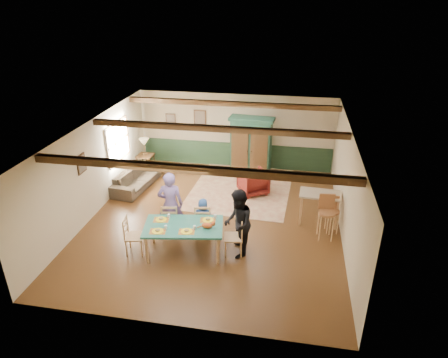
% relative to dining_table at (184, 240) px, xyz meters
% --- Properties ---
extents(floor, '(8.00, 8.00, 0.00)m').
position_rel_dining_table_xyz_m(floor, '(0.41, 1.65, -0.39)').
color(floor, '#472914').
rests_on(floor, ground).
extents(wall_back, '(7.00, 0.02, 2.70)m').
position_rel_dining_table_xyz_m(wall_back, '(0.41, 5.65, 0.96)').
color(wall_back, beige).
rests_on(wall_back, floor).
extents(wall_left, '(0.02, 8.00, 2.70)m').
position_rel_dining_table_xyz_m(wall_left, '(-3.09, 1.65, 0.96)').
color(wall_left, beige).
rests_on(wall_left, floor).
extents(wall_right, '(0.02, 8.00, 2.70)m').
position_rel_dining_table_xyz_m(wall_right, '(3.91, 1.65, 0.96)').
color(wall_right, beige).
rests_on(wall_right, floor).
extents(ceiling, '(7.00, 8.00, 0.02)m').
position_rel_dining_table_xyz_m(ceiling, '(0.41, 1.65, 2.31)').
color(ceiling, white).
rests_on(ceiling, wall_back).
extents(wainscot_back, '(6.95, 0.03, 0.90)m').
position_rel_dining_table_xyz_m(wainscot_back, '(0.41, 5.63, 0.06)').
color(wainscot_back, '#1F3923').
rests_on(wainscot_back, floor).
extents(ceiling_beam_front, '(6.95, 0.16, 0.16)m').
position_rel_dining_table_xyz_m(ceiling_beam_front, '(0.41, -0.65, 2.22)').
color(ceiling_beam_front, '#301E0D').
rests_on(ceiling_beam_front, ceiling).
extents(ceiling_beam_mid, '(6.95, 0.16, 0.16)m').
position_rel_dining_table_xyz_m(ceiling_beam_mid, '(0.41, 2.05, 2.22)').
color(ceiling_beam_mid, '#301E0D').
rests_on(ceiling_beam_mid, ceiling).
extents(ceiling_beam_back, '(6.95, 0.16, 0.16)m').
position_rel_dining_table_xyz_m(ceiling_beam_back, '(0.41, 4.65, 2.22)').
color(ceiling_beam_back, '#301E0D').
rests_on(ceiling_beam_back, ceiling).
extents(window_left, '(0.06, 1.60, 1.30)m').
position_rel_dining_table_xyz_m(window_left, '(-3.06, 3.35, 1.16)').
color(window_left, white).
rests_on(window_left, wall_left).
extents(picture_left_wall, '(0.04, 0.42, 0.52)m').
position_rel_dining_table_xyz_m(picture_left_wall, '(-3.06, 1.05, 1.36)').
color(picture_left_wall, '#7C6D5A').
rests_on(picture_left_wall, wall_left).
extents(picture_back_a, '(0.45, 0.04, 0.55)m').
position_rel_dining_table_xyz_m(picture_back_a, '(-0.89, 5.62, 1.41)').
color(picture_back_a, '#7C6D5A').
rests_on(picture_back_a, wall_back).
extents(picture_back_b, '(0.38, 0.04, 0.48)m').
position_rel_dining_table_xyz_m(picture_back_b, '(-1.99, 5.62, 1.26)').
color(picture_back_b, '#7C6D5A').
rests_on(picture_back_b, wall_back).
extents(dining_table, '(2.04, 1.34, 0.79)m').
position_rel_dining_table_xyz_m(dining_table, '(0.00, 0.00, 0.00)').
color(dining_table, '#1F6255').
rests_on(dining_table, floor).
extents(dining_chair_far_left, '(0.51, 0.53, 1.00)m').
position_rel_dining_table_xyz_m(dining_chair_far_left, '(-0.54, 0.68, 0.11)').
color(dining_chair_far_left, tan).
rests_on(dining_chair_far_left, floor).
extents(dining_chair_far_right, '(0.51, 0.53, 1.00)m').
position_rel_dining_table_xyz_m(dining_chair_far_right, '(0.29, 0.82, 0.11)').
color(dining_chair_far_right, tan).
rests_on(dining_chair_far_right, floor).
extents(dining_chair_end_left, '(0.53, 0.51, 1.00)m').
position_rel_dining_table_xyz_m(dining_chair_end_left, '(-1.20, -0.19, 0.11)').
color(dining_chair_end_left, tan).
rests_on(dining_chair_end_left, floor).
extents(dining_chair_end_right, '(0.53, 0.51, 1.00)m').
position_rel_dining_table_xyz_m(dining_chair_end_right, '(1.20, 0.19, 0.11)').
color(dining_chair_end_right, tan).
rests_on(dining_chair_end_right, floor).
extents(person_man, '(0.72, 0.54, 1.82)m').
position_rel_dining_table_xyz_m(person_man, '(-0.55, 0.76, 0.51)').
color(person_man, '#705A9A').
rests_on(person_man, floor).
extents(person_woman, '(0.79, 0.94, 1.74)m').
position_rel_dining_table_xyz_m(person_woman, '(1.30, 0.21, 0.47)').
color(person_woman, black).
rests_on(person_woman, floor).
extents(person_child, '(0.56, 0.42, 1.06)m').
position_rel_dining_table_xyz_m(person_child, '(0.28, 0.90, 0.13)').
color(person_child, navy).
rests_on(person_child, floor).
extents(cat, '(0.40, 0.21, 0.19)m').
position_rel_dining_table_xyz_m(cat, '(0.59, -0.01, 0.49)').
color(cat, '#C35022').
rests_on(cat, dining_table).
extents(place_setting_near_left, '(0.47, 0.38, 0.11)m').
position_rel_dining_table_xyz_m(place_setting_near_left, '(-0.53, -0.35, 0.45)').
color(place_setting_near_left, yellow).
rests_on(place_setting_near_left, dining_table).
extents(place_setting_near_center, '(0.47, 0.38, 0.11)m').
position_rel_dining_table_xyz_m(place_setting_near_center, '(0.15, -0.24, 0.45)').
color(place_setting_near_center, yellow).
rests_on(place_setting_near_center, dining_table).
extents(place_setting_far_left, '(0.47, 0.38, 0.11)m').
position_rel_dining_table_xyz_m(place_setting_far_left, '(-0.61, 0.17, 0.45)').
color(place_setting_far_left, yellow).
rests_on(place_setting_far_left, dining_table).
extents(place_setting_far_right, '(0.47, 0.38, 0.11)m').
position_rel_dining_table_xyz_m(place_setting_far_right, '(0.53, 0.35, 0.45)').
color(place_setting_far_right, yellow).
rests_on(place_setting_far_right, dining_table).
extents(area_rug, '(3.34, 3.90, 0.01)m').
position_rel_dining_table_xyz_m(area_rug, '(0.90, 3.78, -0.39)').
color(area_rug, beige).
rests_on(area_rug, floor).
extents(armoire, '(1.55, 0.75, 2.12)m').
position_rel_dining_table_xyz_m(armoire, '(1.07, 4.87, 0.66)').
color(armoire, '#163729').
rests_on(armoire, floor).
extents(armchair, '(1.13, 1.14, 0.76)m').
position_rel_dining_table_xyz_m(armchair, '(1.30, 3.56, -0.01)').
color(armchair, '#490E0E').
rests_on(armchair, floor).
extents(sofa, '(1.07, 2.17, 0.61)m').
position_rel_dining_table_xyz_m(sofa, '(-2.54, 3.28, -0.09)').
color(sofa, '#372D22').
rests_on(sofa, floor).
extents(end_table, '(0.57, 0.57, 0.66)m').
position_rel_dining_table_xyz_m(end_table, '(-2.65, 4.51, -0.06)').
color(end_table, '#301E0D').
rests_on(end_table, floor).
extents(table_lamp, '(0.38, 0.38, 0.61)m').
position_rel_dining_table_xyz_m(table_lamp, '(-2.65, 4.51, 0.57)').
color(table_lamp, '#D3C088').
rests_on(table_lamp, end_table).
extents(counter_table, '(1.15, 0.72, 0.93)m').
position_rel_dining_table_xyz_m(counter_table, '(3.31, 2.05, 0.07)').
color(counter_table, '#C4B398').
rests_on(counter_table, floor).
extents(bar_stool_left, '(0.47, 0.51, 1.21)m').
position_rel_dining_table_xyz_m(bar_stool_left, '(3.46, 1.30, 0.21)').
color(bar_stool_left, '#9F653D').
rests_on(bar_stool_left, floor).
extents(bar_stool_right, '(0.40, 0.43, 1.00)m').
position_rel_dining_table_xyz_m(bar_stool_right, '(3.65, 1.66, 0.11)').
color(bar_stool_right, '#9F653D').
rests_on(bar_stool_right, floor).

